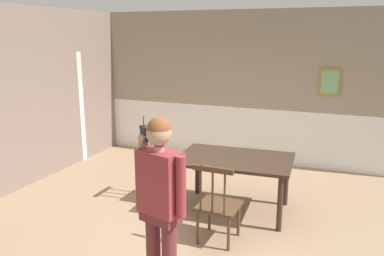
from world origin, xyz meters
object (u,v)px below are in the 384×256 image
at_px(dining_table, 235,164).
at_px(chair_near_window, 157,170).
at_px(person_figure, 161,195).
at_px(chair_by_doorway, 218,204).

height_order(dining_table, chair_near_window, chair_near_window).
xyz_separation_m(chair_near_window, person_figure, (1.02, -1.94, 0.52)).
bearing_deg(person_figure, dining_table, -78.33).
relative_size(chair_near_window, chair_by_doorway, 1.02).
xyz_separation_m(chair_by_doorway, person_figure, (-0.19, -1.10, 0.52)).
bearing_deg(chair_by_doorway, person_figure, -97.85).
bearing_deg(chair_by_doorway, dining_table, 95.14).
relative_size(chair_by_doorway, person_figure, 0.58).
relative_size(dining_table, chair_by_doorway, 1.61).
height_order(chair_near_window, chair_by_doorway, chair_near_window).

